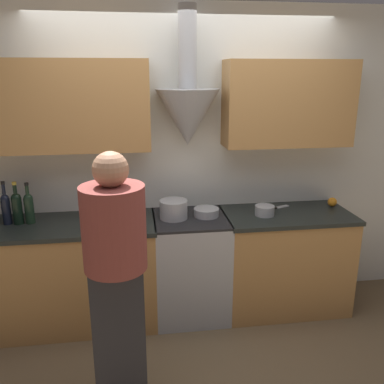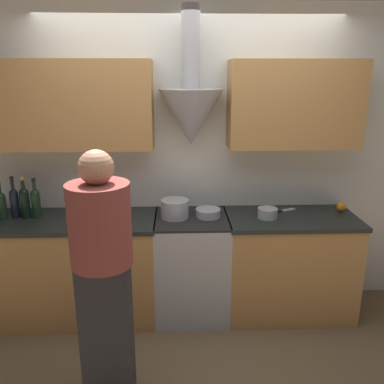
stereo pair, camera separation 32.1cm
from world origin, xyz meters
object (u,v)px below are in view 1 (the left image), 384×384
at_px(stove_range, 190,265).
at_px(stock_pot, 174,209).
at_px(mixing_bowl, 206,212).
at_px(saucepan, 265,210).
at_px(wine_bottle_2, 6,207).
at_px(person_foreground_left, 117,274).
at_px(orange_fruit, 332,202).
at_px(wine_bottle_3, 17,207).
at_px(wine_bottle_4, 29,207).

xyz_separation_m(stove_range, stock_pot, (-0.14, 0.00, 0.52)).
relative_size(mixing_bowl, saucepan, 1.28).
height_order(wine_bottle_2, person_foreground_left, person_foreground_left).
distance_m(orange_fruit, saucepan, 0.69).
bearing_deg(wine_bottle_2, mixing_bowl, -1.47).
bearing_deg(person_foreground_left, wine_bottle_2, 131.90).
bearing_deg(stove_range, wine_bottle_2, 177.80).
height_order(stove_range, wine_bottle_2, wine_bottle_2).
height_order(wine_bottle_3, saucepan, wine_bottle_3).
distance_m(wine_bottle_2, mixing_bowl, 1.60).
bearing_deg(saucepan, wine_bottle_2, 177.56).
bearing_deg(mixing_bowl, wine_bottle_3, 178.78).
relative_size(stove_range, wine_bottle_2, 2.55).
bearing_deg(mixing_bowl, stove_range, -173.72).
bearing_deg(saucepan, person_foreground_left, -143.06).
bearing_deg(wine_bottle_4, stock_pot, -2.46).
xyz_separation_m(wine_bottle_2, orange_fruit, (2.76, 0.06, -0.10)).
relative_size(wine_bottle_2, stock_pot, 1.52).
bearing_deg(wine_bottle_3, stove_range, -1.97).
xyz_separation_m(stove_range, wine_bottle_3, (-1.37, 0.05, 0.58)).
height_order(stove_range, wine_bottle_3, wine_bottle_3).
height_order(wine_bottle_3, wine_bottle_4, wine_bottle_3).
xyz_separation_m(mixing_bowl, person_foreground_left, (-0.71, -0.95, -0.03)).
height_order(stock_pot, mixing_bowl, stock_pot).
bearing_deg(orange_fruit, mixing_bowl, -175.25).
relative_size(mixing_bowl, person_foreground_left, 0.13).
bearing_deg(wine_bottle_3, wine_bottle_4, 2.91).
relative_size(wine_bottle_3, person_foreground_left, 0.21).
distance_m(stock_pot, mixing_bowl, 0.28).
relative_size(wine_bottle_3, wine_bottle_4, 1.03).
bearing_deg(stove_range, saucepan, -3.00).
bearing_deg(mixing_bowl, saucepan, -5.61).
xyz_separation_m(stove_range, wine_bottle_4, (-1.28, 0.05, 0.58)).
bearing_deg(stock_pot, saucepan, -2.66).
height_order(stove_range, wine_bottle_4, wine_bottle_4).
relative_size(stock_pot, saucepan, 1.40).
height_order(wine_bottle_3, orange_fruit, wine_bottle_3).
height_order(stock_pot, person_foreground_left, person_foreground_left).
distance_m(wine_bottle_3, stock_pot, 1.24).
bearing_deg(stove_range, stock_pot, 178.88).
distance_m(stove_range, stock_pot, 0.54).
height_order(stove_range, stock_pot, stock_pot).
height_order(wine_bottle_3, stock_pot, wine_bottle_3).
height_order(wine_bottle_2, saucepan, wine_bottle_2).
xyz_separation_m(wine_bottle_2, stock_pot, (1.32, -0.05, -0.06)).
bearing_deg(mixing_bowl, wine_bottle_4, 178.52).
distance_m(wine_bottle_2, stock_pot, 1.32).
distance_m(stove_range, person_foreground_left, 1.18).
bearing_deg(wine_bottle_3, stock_pot, -2.07).
bearing_deg(stock_pot, wine_bottle_3, 177.93).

